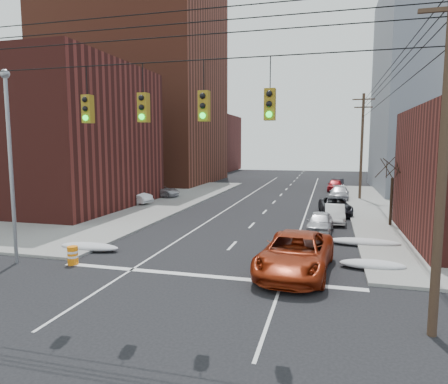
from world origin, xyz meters
The scene contains 26 objects.
ground centered at (0.00, 0.00, 0.00)m, with size 160.00×160.00×0.00m, color black.
sidewalk_nw centered at (-27.00, 27.00, 0.07)m, with size 40.00×40.00×0.15m, color gray.
building_brick_tall centered at (-24.00, 48.00, 15.00)m, with size 24.00×20.00×30.00m, color brown.
building_brick_near centered at (-22.00, 22.00, 6.50)m, with size 20.00×16.00×13.00m, color #511D18.
building_brick_far centered at (-26.00, 74.00, 6.00)m, with size 22.00×18.00×12.00m, color #511D18.
building_glass centered at (24.00, 70.00, 11.00)m, with size 20.00×18.00×22.00m, color gray.
utility_pole_right centered at (8.50, 3.00, 5.78)m, with size 2.20×0.28×11.00m.
utility_pole_far centered at (8.50, 34.00, 5.78)m, with size 2.20×0.28×11.00m.
traffic_signals centered at (0.10, 2.97, 7.17)m, with size 17.00×0.42×2.02m.
street_light centered at (-9.50, 6.00, 5.54)m, with size 0.44×0.44×9.32m.
bare_tree centered at (9.59, 20.00, 2.32)m, with size 2.09×2.20×4.93m.
snow_nw centered at (-7.40, 9.00, 0.21)m, with size 3.50×1.08×0.42m, color silver.
snow_ne centered at (7.40, 9.50, 0.21)m, with size 3.00×1.08×0.42m, color silver.
snow_east_far centered at (7.40, 14.00, 0.21)m, with size 4.00×1.08×0.42m, color silver.
red_pickup centered at (3.94, 8.00, 0.90)m, with size 2.98×6.47×1.80m, color maroon.
parked_car_a centered at (4.80, 16.82, 0.69)m, with size 1.63×4.04×1.38m, color silver.
parked_car_b centered at (5.80, 20.55, 0.67)m, with size 1.42×4.07×1.34m, color silver.
parked_car_c centered at (5.88, 24.37, 0.70)m, with size 2.34×5.06×1.41m, color black.
parked_car_d centered at (6.40, 33.40, 0.70)m, with size 1.96×4.82×1.40m, color #A0A0A5.
parked_car_e centered at (6.07, 41.63, 0.73)m, with size 1.74×4.31×1.47m, color maroon.
parked_car_f centered at (6.40, 43.78, 0.69)m, with size 1.46×4.18×1.38m, color black.
lot_car_a centered at (-13.13, 24.67, 0.87)m, with size 1.53×4.37×1.44m, color silver.
lot_car_b centered at (-12.53, 29.95, 0.78)m, with size 2.10×4.56×1.27m, color #BCBCC1.
lot_car_c centered at (-18.19, 18.29, 0.86)m, with size 1.98×4.87×1.41m, color black.
lot_car_d centered at (-17.78, 23.30, 0.82)m, with size 1.59×3.94×1.34m, color #ADAEB2.
construction_barrel centered at (-6.66, 6.50, 0.47)m, with size 0.66×0.66×0.90m.
Camera 1 is at (5.29, -9.90, 5.85)m, focal length 32.00 mm.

